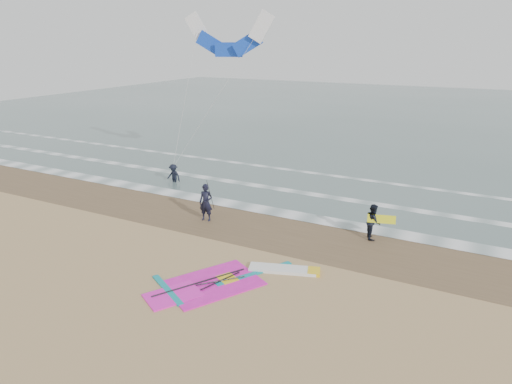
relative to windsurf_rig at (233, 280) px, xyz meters
The scene contains 11 objects.
ground 0.91m from the windsurf_rig, 143.17° to the right, with size 120.00×120.00×0.00m, color tan.
sea_water 47.46m from the windsurf_rig, 90.87° to the left, with size 120.00×80.00×0.02m, color #47605E.
wet_sand_band 5.51m from the windsurf_rig, 97.55° to the left, with size 120.00×5.00×0.01m, color brown.
foam_waterline 9.93m from the windsurf_rig, 94.18° to the left, with size 120.00×9.15×0.02m.
windsurf_rig is the anchor object (origin of this frame).
person_standing 6.70m from the windsurf_rig, 132.29° to the left, with size 0.73×0.48×1.99m, color black.
person_walking 7.73m from the windsurf_rig, 59.69° to the left, with size 0.84×0.65×1.73m, color black.
person_wading 13.96m from the windsurf_rig, 136.59° to the left, with size 1.04×0.60×1.62m, color black.
held_pole 6.59m from the windsurf_rig, 130.31° to the left, with size 0.17×0.86×1.82m.
carried_kiteboard 7.89m from the windsurf_rig, 56.79° to the left, with size 1.30×0.51×0.39m.
surf_kite 16.56m from the windsurf_rig, 120.71° to the left, with size 6.20×2.65×9.77m.
Camera 1 is at (8.91, -13.28, 9.06)m, focal length 32.00 mm.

